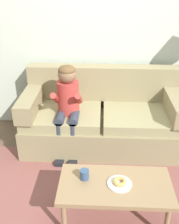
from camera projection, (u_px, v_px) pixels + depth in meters
The scene contains 10 objects.
ground at pixel (95, 185), 2.88m from camera, with size 10.00×10.00×0.00m, color brown.
wall_back at pixel (100, 27), 3.47m from camera, with size 8.00×0.10×2.80m, color beige.
area_rug at pixel (94, 203), 2.65m from camera, with size 2.55×1.80×0.01m, color brown.
couch at pixel (102, 119), 3.46m from camera, with size 1.96×0.90×0.95m.
coffee_table at pixel (115, 188), 2.33m from camera, with size 0.98×0.50×0.41m.
person_child at pixel (67, 102), 3.15m from camera, with size 0.34×0.58×1.10m.
plate at pixel (119, 184), 2.30m from camera, with size 0.21×0.21×0.01m, color white.
donut at pixel (120, 182), 2.29m from camera, with size 0.12×0.12×0.04m, color tan.
mug at pixel (84, 174), 2.35m from camera, with size 0.08×0.08×0.09m, color #334C72.
toy_controller at pixel (159, 188), 2.80m from camera, with size 0.23×0.09×0.05m.
Camera 1 is at (0.05, -2.18, 2.03)m, focal length 43.17 mm.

